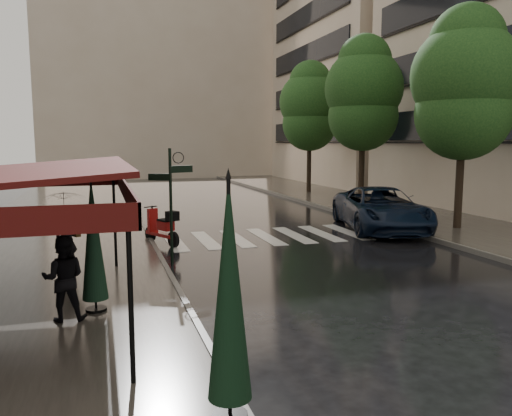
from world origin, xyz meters
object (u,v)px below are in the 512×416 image
scooter (163,228)px  parasol_back (93,239)px  pedestrian_with_umbrella (65,207)px  parked_car (381,209)px  pedestrian_terrace (64,278)px  parasol_front (229,290)px

scooter → parasol_back: parasol_back is taller
pedestrian_with_umbrella → parked_car: bearing=-10.9°
pedestrian_with_umbrella → pedestrian_terrace: 3.69m
parked_car → parasol_back: 12.16m
parked_car → parasol_front: 14.03m
pedestrian_terrace → parasol_back: 0.87m
pedestrian_terrace → parked_car: size_ratio=0.27×
pedestrian_with_umbrella → parasol_back: size_ratio=0.95×
parasol_back → parasol_front: bearing=-71.1°
parked_car → parasol_back: parasol_back is taller
parked_car → pedestrian_with_umbrella: bearing=-148.0°
pedestrian_terrace → parasol_back: parasol_back is taller
parked_car → scooter: bearing=-163.1°
pedestrian_terrace → parasol_back: (0.52, 0.36, 0.60)m
pedestrian_with_umbrella → scooter: bearing=20.3°
pedestrian_with_umbrella → parasol_back: (0.68, -3.23, -0.24)m
scooter → parked_car: parked_car is taller
parasol_back → pedestrian_terrace: bearing=-144.8°
pedestrian_with_umbrella → parasol_front: 7.85m
pedestrian_with_umbrella → parasol_front: size_ratio=0.85×
pedestrian_terrace → parasol_front: 4.49m
pedestrian_with_umbrella → parasol_back: parasol_back is taller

